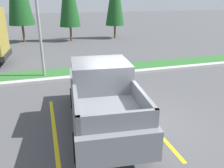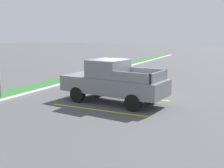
{
  "view_description": "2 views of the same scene",
  "coord_description": "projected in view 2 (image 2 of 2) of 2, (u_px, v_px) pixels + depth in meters",
  "views": [
    {
      "loc": [
        -2.49,
        -6.27,
        3.96
      ],
      "look_at": [
        -0.13,
        1.61,
        0.84
      ],
      "focal_mm": 36.76,
      "sensor_mm": 36.0,
      "label": 1
    },
    {
      "loc": [
        -13.29,
        -5.97,
        3.44
      ],
      "look_at": [
        -1.59,
        -0.14,
        1.06
      ],
      "focal_mm": 46.44,
      "sensor_mm": 36.0,
      "label": 2
    }
  ],
  "objects": [
    {
      "name": "parking_line_far",
      "position": [
        126.0,
        96.0,
        15.57
      ],
      "size": [
        0.12,
        4.8,
        0.01
      ],
      "primitive_type": "cube",
      "color": "yellow",
      "rests_on": "ground"
    },
    {
      "name": "ground_plane",
      "position": [
        123.0,
        99.0,
        14.94
      ],
      "size": [
        120.0,
        120.0,
        0.0
      ],
      "primitive_type": "plane",
      "color": "#4C4C4F"
    },
    {
      "name": "pickup_truck_main",
      "position": [
        113.0,
        82.0,
        14.05
      ],
      "size": [
        2.42,
        5.39,
        2.1
      ],
      "color": "black",
      "rests_on": "ground"
    },
    {
      "name": "grass_median",
      "position": [
        32.0,
        88.0,
        17.61
      ],
      "size": [
        56.0,
        1.8,
        0.06
      ],
      "primitive_type": "cube",
      "color": "#2D662D",
      "rests_on": "ground"
    },
    {
      "name": "curb_strip",
      "position": [
        46.0,
        89.0,
        17.12
      ],
      "size": [
        56.0,
        0.4,
        0.15
      ],
      "primitive_type": "cube",
      "color": "#B2B2AD",
      "rests_on": "ground"
    },
    {
      "name": "parking_line_near",
      "position": [
        98.0,
        110.0,
        12.84
      ],
      "size": [
        0.12,
        4.8,
        0.01
      ],
      "primitive_type": "cube",
      "color": "yellow",
      "rests_on": "ground"
    }
  ]
}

